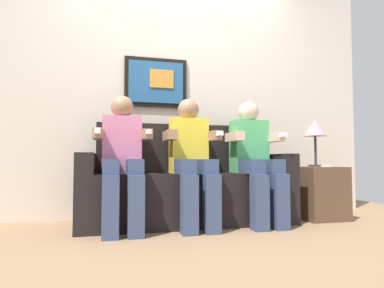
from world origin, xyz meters
The scene contains 9 objects.
ground_plane centered at (0.00, 0.00, 0.00)m, with size 5.55×5.55×0.00m, color #8C6B4C.
back_wall_assembly centered at (-0.01, 0.76, 1.30)m, with size 4.27×0.10×2.60m.
couch centered at (0.00, 0.33, 0.31)m, with size 1.87×0.58×0.90m.
person_on_left centered at (-0.58, 0.16, 0.61)m, with size 0.46×0.56×1.11m.
person_in_middle centered at (0.00, 0.16, 0.61)m, with size 0.46×0.56×1.11m.
person_on_right centered at (0.58, 0.16, 0.61)m, with size 0.46×0.56×1.11m.
side_table_right centered at (1.29, 0.22, 0.25)m, with size 0.40×0.40×0.50m.
table_lamp centered at (1.27, 0.25, 0.86)m, with size 0.22×0.22×0.46m.
spare_remote_on_table centered at (1.30, 0.14, 0.51)m, with size 0.04×0.13×0.02m, color white.
Camera 1 is at (-0.69, -2.56, 0.55)m, focal length 30.82 mm.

